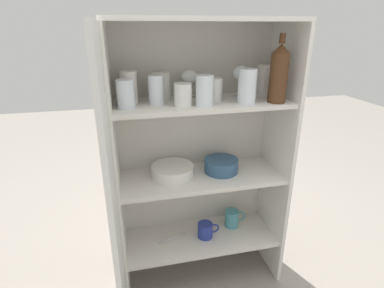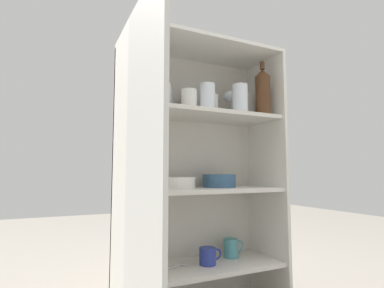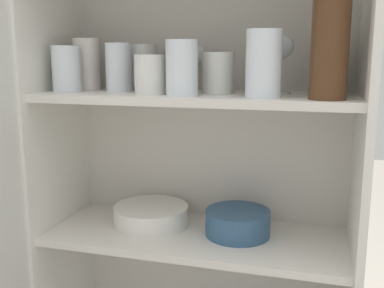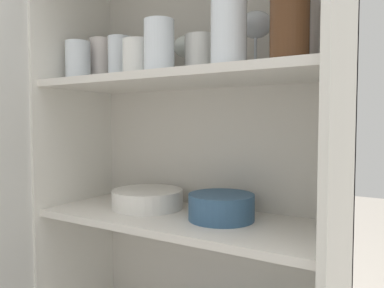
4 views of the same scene
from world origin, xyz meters
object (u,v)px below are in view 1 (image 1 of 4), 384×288
object	(u,v)px
wine_bottle	(279,73)
coffee_mug_primary	(206,230)
plate_stack_white	(173,171)
mixing_bowl_large	(221,165)

from	to	relation	value
wine_bottle	coffee_mug_primary	world-z (taller)	wine_bottle
plate_stack_white	mixing_bowl_large	size ratio (longest dim) A/B	1.22
wine_bottle	mixing_bowl_large	world-z (taller)	wine_bottle
mixing_bowl_large	wine_bottle	bearing A→B (deg)	-28.61
plate_stack_white	mixing_bowl_large	distance (m)	0.25
wine_bottle	mixing_bowl_large	size ratio (longest dim) A/B	1.69
wine_bottle	coffee_mug_primary	size ratio (longest dim) A/B	2.45
plate_stack_white	coffee_mug_primary	distance (m)	0.39
mixing_bowl_large	plate_stack_white	bearing A→B (deg)	177.90
wine_bottle	mixing_bowl_large	distance (m)	0.52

